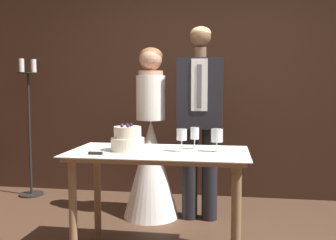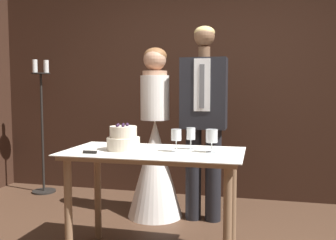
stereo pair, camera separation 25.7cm
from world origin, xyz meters
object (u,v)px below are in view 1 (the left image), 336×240
at_px(bride, 151,155).
at_px(wine_glass_middle, 182,135).
at_px(wine_glass_near, 217,136).
at_px(candle_stand, 30,131).
at_px(groom, 200,114).
at_px(cake_table, 159,166).
at_px(wine_glass_far, 195,134).
at_px(tiered_cake, 128,140).
at_px(cake_knife, 108,154).

bearing_deg(bride, wine_glass_middle, -65.58).
xyz_separation_m(wine_glass_near, candle_stand, (-2.20, 1.37, -0.15)).
height_order(bride, groom, groom).
distance_m(cake_table, wine_glass_far, 0.36).
xyz_separation_m(groom, candle_stand, (-2.02, 0.50, -0.25)).
xyz_separation_m(bride, candle_stand, (-1.55, 0.50, 0.15)).
xyz_separation_m(wine_glass_near, wine_glass_middle, (-0.25, -0.03, 0.00)).
xyz_separation_m(wine_glass_middle, candle_stand, (-1.95, 1.40, -0.16)).
bearing_deg(groom, wine_glass_near, -78.17).
distance_m(tiered_cake, candle_stand, 2.11).
bearing_deg(wine_glass_near, wine_glass_middle, -173.26).
distance_m(groom, candle_stand, 2.10).
relative_size(tiered_cake, candle_stand, 0.15).
relative_size(wine_glass_middle, candle_stand, 0.10).
bearing_deg(candle_stand, cake_table, -37.96).
relative_size(cake_table, bride, 0.79).
height_order(wine_glass_far, bride, bride).
distance_m(wine_glass_near, bride, 1.13).
relative_size(cake_table, tiered_cake, 5.31).
distance_m(cake_knife, wine_glass_far, 0.67).
height_order(wine_glass_far, candle_stand, candle_stand).
xyz_separation_m(cake_knife, candle_stand, (-1.47, 1.61, -0.05)).
relative_size(cake_knife, candle_stand, 0.28).
relative_size(cake_knife, wine_glass_middle, 2.76).
bearing_deg(wine_glass_near, wine_glass_far, 147.58).
relative_size(groom, candle_stand, 1.15).
relative_size(wine_glass_near, wine_glass_far, 1.02).
bearing_deg(wine_glass_far, groom, 90.97).
distance_m(wine_glass_middle, wine_glass_far, 0.16).
height_order(cake_knife, wine_glass_near, wine_glass_near).
distance_m(cake_table, wine_glass_middle, 0.29).
relative_size(wine_glass_near, bride, 0.10).
distance_m(tiered_cake, wine_glass_near, 0.65).
xyz_separation_m(tiered_cake, groom, (0.46, 0.91, 0.13)).
bearing_deg(wine_glass_near, cake_knife, -161.89).
distance_m(wine_glass_near, candle_stand, 2.60).
distance_m(cake_table, tiered_cake, 0.30).
distance_m(wine_glass_middle, groom, 0.90).
distance_m(bride, candle_stand, 1.63).
height_order(cake_knife, wine_glass_middle, wine_glass_middle).
bearing_deg(tiered_cake, cake_table, 4.68).
xyz_separation_m(tiered_cake, bride, (-0.01, 0.91, -0.27)).
relative_size(cake_knife, bride, 0.27).
bearing_deg(cake_table, wine_glass_far, 28.07).
relative_size(wine_glass_near, candle_stand, 0.10).
height_order(tiered_cake, candle_stand, candle_stand).
distance_m(cake_table, candle_stand, 2.27).
distance_m(cake_knife, groom, 1.25).
height_order(cake_knife, wine_glass_far, wine_glass_far).
height_order(wine_glass_middle, wine_glass_far, same).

